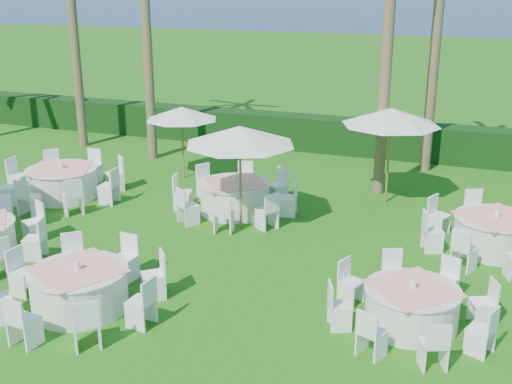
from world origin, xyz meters
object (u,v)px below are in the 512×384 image
Objects in this scene: banquet_table_e at (235,196)px; umbrella_b at (240,135)px; banquet_table_f at (495,233)px; umbrella_d at (391,117)px; banquet_table_c at (411,306)px; umbrella_c at (182,113)px; banquet_table_b at (79,288)px; banquet_table_d at (63,182)px.

umbrella_b is at bearing -60.77° from banquet_table_e.
banquet_table_f is 1.20× the size of umbrella_d.
umbrella_b is 1.02× the size of umbrella_d.
umbrella_b reaches higher than banquet_table_f.
umbrella_b is at bearing -173.40° from banquet_table_f.
umbrella_d is at bearing 102.99° from banquet_table_c.
banquet_table_e is at bearing -40.99° from umbrella_c.
banquet_table_f is (7.26, 5.53, 0.00)m from banquet_table_b.
banquet_table_c is at bearing -40.18° from banquet_table_e.
banquet_table_d is 5.03m from banquet_table_e.
banquet_table_c is at bearing -20.39° from banquet_table_d.
umbrella_b is 1.22× the size of umbrella_c.
banquet_table_e reaches higher than banquet_table_f.
umbrella_c is at bearing 102.77° from banquet_table_b.
banquet_table_f is 4.26m from umbrella_d.
banquet_table_f is at bearing -15.84° from umbrella_c.
banquet_table_d reaches higher than banquet_table_f.
banquet_table_d is at bearing -162.37° from umbrella_d.
banquet_table_e is 1.03× the size of banquet_table_f.
banquet_table_f reaches higher than banquet_table_c.
umbrella_d is at bearing 45.74° from umbrella_b.
umbrella_d reaches higher than banquet_table_e.
banquet_table_b is at bearing -118.88° from umbrella_d.
banquet_table_b is 1.46× the size of umbrella_c.
banquet_table_d is 9.26m from umbrella_d.
banquet_table_d is 5.88m from umbrella_b.
umbrella_c is 6.27m from umbrella_d.
banquet_table_e is at bearing 119.23° from umbrella_b.
umbrella_b reaches higher than banquet_table_d.
banquet_table_f is (6.47, -0.30, -0.00)m from banquet_table_e.
banquet_table_e is (0.79, 5.83, 0.01)m from banquet_table_b.
banquet_table_e is (-5.13, 4.33, 0.04)m from banquet_table_c.
umbrella_d reaches higher than umbrella_c.
banquet_table_c is 4.25m from banquet_table_f.
umbrella_d is (6.26, -0.11, 0.38)m from umbrella_c.
banquet_table_f is 1.43× the size of umbrella_c.
banquet_table_f is at bearing -2.63° from banquet_table_e.
banquet_table_b is 0.94× the size of banquet_table_d.
umbrella_b is 4.41m from umbrella_d.
banquet_table_d is 1.30× the size of umbrella_d.
umbrella_b reaches higher than banquet_table_e.
umbrella_b reaches higher than banquet_table_c.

